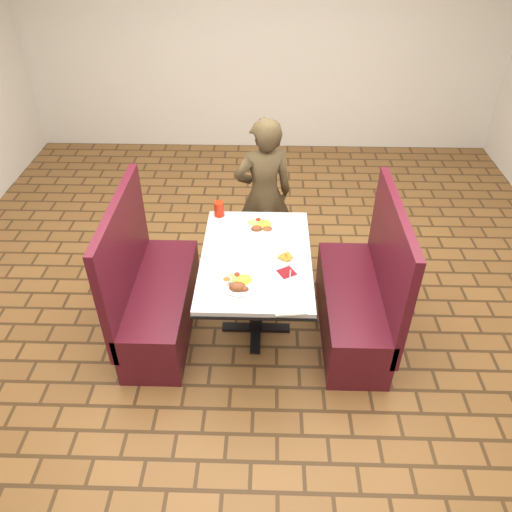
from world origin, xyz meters
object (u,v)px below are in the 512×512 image
booth_bench_left (154,297)px  diner_person (264,195)px  near_dinner_plate (239,282)px  red_tumbler (219,209)px  dining_table (256,266)px  far_dinner_plate (261,225)px  plantain_plate (286,257)px  booth_bench_right (359,301)px

booth_bench_left → diner_person: bearing=47.9°
near_dinner_plate → red_tumbler: bearing=103.3°
dining_table → far_dinner_plate: (0.03, 0.37, 0.12)m
booth_bench_left → diner_person: size_ratio=0.84×
plantain_plate → far_dinner_plate: bearing=115.8°
diner_person → booth_bench_left: bearing=32.4°
booth_bench_left → booth_bench_right: (1.60, 0.00, 0.00)m
dining_table → far_dinner_plate: far_dinner_plate is taller
booth_bench_right → red_tumbler: booth_bench_right is taller
dining_table → booth_bench_left: 0.86m
dining_table → booth_bench_left: (-0.80, 0.00, -0.32)m
booth_bench_right → booth_bench_left: bearing=180.0°
near_dinner_plate → far_dinner_plate: near_dinner_plate is taller
dining_table → red_tumbler: 0.64m
diner_person → near_dinner_plate: 1.27m
far_dinner_plate → plantain_plate: (0.19, -0.40, -0.01)m
far_dinner_plate → red_tumbler: (-0.34, 0.17, 0.04)m
booth_bench_right → far_dinner_plate: size_ratio=4.53×
plantain_plate → red_tumbler: 0.78m
booth_bench_left → far_dinner_plate: size_ratio=4.53×
booth_bench_right → plantain_plate: booth_bench_right is taller
diner_person → red_tumbler: 0.54m
near_dinner_plate → far_dinner_plate: (0.13, 0.70, -0.00)m
red_tumbler → booth_bench_left: bearing=-131.9°
booth_bench_right → red_tumbler: 1.33m
near_dinner_plate → booth_bench_left: bearing=154.7°
far_dinner_plate → plantain_plate: size_ratio=1.57×
dining_table → diner_person: size_ratio=0.85×
dining_table → booth_bench_right: booth_bench_right is taller
booth_bench_left → booth_bench_right: same height
booth_bench_right → plantain_plate: 0.72m
plantain_plate → red_tumbler: size_ratio=1.39×
red_tumbler → dining_table: bearing=-59.9°
booth_bench_left → booth_bench_right: bearing=0.0°
booth_bench_left → plantain_plate: (1.01, -0.02, 0.43)m
diner_person → red_tumbler: (-0.35, -0.39, 0.10)m
booth_bench_right → plantain_plate: bearing=-177.6°
booth_bench_left → red_tumbler: booth_bench_left is taller
booth_bench_left → red_tumbler: (0.49, 0.54, 0.48)m
booth_bench_right → near_dinner_plate: (-0.91, -0.33, 0.45)m
diner_person → red_tumbler: diner_person is taller
booth_bench_left → booth_bench_right: size_ratio=1.00×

